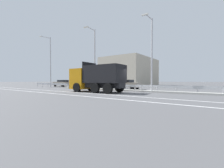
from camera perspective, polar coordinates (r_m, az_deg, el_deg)
ground_plane at (r=16.67m, az=6.97°, el=-3.18°), size 320.00×320.00×0.00m
lane_strip_0 at (r=15.74m, az=-10.02°, el=-3.45°), size 50.39×0.16×0.01m
lane_strip_1 at (r=14.28m, az=-16.50°, el=-3.97°), size 50.39×0.16×0.01m
median_island at (r=18.23m, az=9.67°, el=-2.53°), size 27.71×1.10×0.18m
median_guardrail at (r=18.98m, az=10.83°, el=-0.93°), size 50.39×0.09×0.78m
dump_truck at (r=17.57m, az=-8.03°, el=1.41°), size 6.72×2.96×3.41m
median_road_sign at (r=22.34m, az=-7.14°, el=1.35°), size 0.78×0.16×2.48m
street_lamp_0 at (r=31.28m, az=-22.61°, el=8.44°), size 0.71×2.04×9.54m
street_lamp_1 at (r=22.02m, az=-6.82°, el=10.47°), size 0.72×2.14×8.68m
street_lamp_2 at (r=17.66m, az=14.74°, el=12.05°), size 0.70×2.03×8.30m
parked_car_0 at (r=33.67m, az=-18.29°, el=0.30°), size 4.31×2.08×1.43m
parked_car_1 at (r=28.97m, az=-11.14°, el=-0.02°), size 4.58×2.04×1.23m
parked_car_2 at (r=25.49m, az=-3.72°, el=-0.10°), size 3.93×2.07×1.29m
parked_car_3 at (r=22.82m, az=5.88°, el=-0.11°), size 4.00×2.21×1.43m
background_building_0 at (r=41.74m, az=6.97°, el=4.53°), size 10.95×14.73×7.30m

